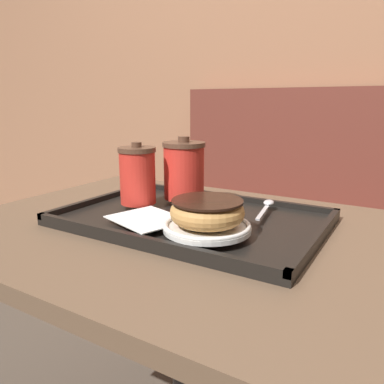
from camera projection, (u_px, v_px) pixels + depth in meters
The scene contains 10 objects.
wall_behind at pixel (329, 37), 1.54m from camera, with size 8.00×0.05×2.40m.
booth_bench at pixel (309, 259), 1.53m from camera, with size 1.26×0.44×1.00m.
cafe_table at pixel (191, 298), 0.77m from camera, with size 0.96×0.67×0.70m.
serving_tray at pixel (192, 219), 0.76m from camera, with size 0.51×0.35×0.02m.
napkin_paper at pixel (147, 219), 0.71m from camera, with size 0.16×0.15×0.00m.
coffee_cup_front at pixel (138, 175), 0.81m from camera, with size 0.08×0.08×0.13m.
coffee_cup_rear at pixel (184, 170), 0.85m from camera, with size 0.10×0.10×0.14m.
plate_with_chocolate_donut at pixel (207, 227), 0.64m from camera, with size 0.15×0.15×0.01m.
donut_chocolate_glazed at pixel (207, 211), 0.64m from camera, with size 0.13×0.13×0.04m.
spoon at pixel (267, 205), 0.79m from camera, with size 0.04×0.13×0.01m.
Camera 1 is at (0.36, -0.60, 0.94)m, focal length 35.00 mm.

